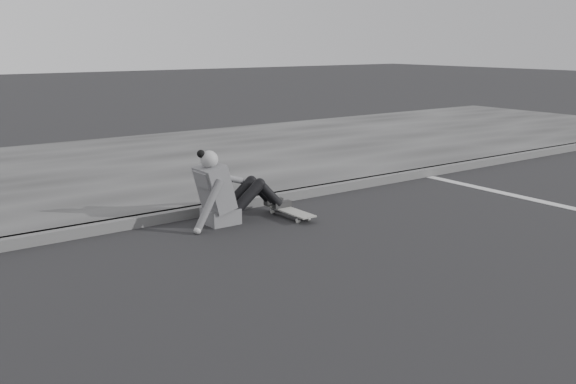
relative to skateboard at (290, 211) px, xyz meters
The scene contains 5 objects.
ground 1.89m from the skateboard, 92.98° to the right, with size 80.00×80.00×0.00m, color black.
curb 0.70m from the skateboard, 98.05° to the left, with size 24.00×0.16×0.12m, color #4C4C4C.
sidewalk 3.72m from the skateboard, 91.51° to the left, with size 24.00×6.00×0.12m, color #393939.
skateboard is the anchor object (origin of this frame).
seated_woman 0.83m from the skateboard, 161.47° to the left, with size 1.38×0.46×0.88m.
Camera 1 is at (-4.24, -4.05, 2.04)m, focal length 40.00 mm.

